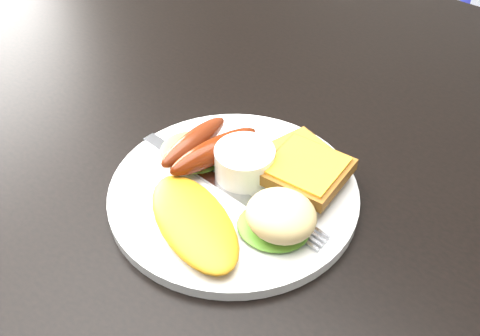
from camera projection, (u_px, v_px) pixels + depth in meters
The scene contains 12 objects.
dining_table at pixel (293, 122), 0.68m from camera, with size 1.20×0.80×0.04m, color black.
plate at pixel (234, 193), 0.55m from camera, with size 0.25×0.25×0.01m, color white.
lettuce_left at pixel (193, 152), 0.58m from camera, with size 0.07×0.07×0.01m, color #609D38.
lettuce_right at pixel (273, 227), 0.51m from camera, with size 0.07×0.06×0.01m, color #448923.
omelette at pixel (194, 222), 0.50m from camera, with size 0.13×0.06×0.02m, color gold.
sausage_a at pixel (194, 142), 0.57m from camera, with size 0.02×0.09×0.02m, color brown.
sausage_b at pixel (214, 151), 0.56m from camera, with size 0.03×0.11×0.03m, color #642A08.
ramekin at pixel (245, 164), 0.55m from camera, with size 0.06×0.06×0.03m, color white.
toast_a at pixel (299, 163), 0.57m from camera, with size 0.08×0.08×0.01m, color #975B22.
toast_b at pixel (306, 171), 0.54m from camera, with size 0.07×0.07×0.01m, color #984E1B.
potato_salad at pixel (281, 215), 0.49m from camera, with size 0.06×0.06×0.03m, color beige.
fork at pixel (203, 173), 0.56m from camera, with size 0.17×0.01×0.00m, color #ADAFB7.
Camera 1 is at (0.30, -0.46, 1.14)m, focal length 42.00 mm.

